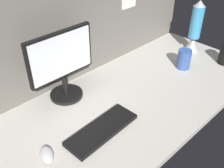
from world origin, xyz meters
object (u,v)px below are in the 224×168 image
monitor (62,63)px  mouse (47,155)px  keyboard (102,130)px  mug_ceramic_blue (184,59)px  lava_lamp (195,30)px

monitor → mouse: (-31.34, -29.79, -18.85)cm
mouse → monitor: bearing=62.5°
keyboard → mouse: size_ratio=3.85×
mouse → keyboard: bearing=9.1°
mug_ceramic_blue → lava_lamp: (25.20, 9.47, 8.91)cm
keyboard → lava_lamp: 103.44cm
mouse → lava_lamp: 129.53cm
keyboard → lava_lamp: lava_lamp is taller
mouse → lava_lamp: (128.37, 10.89, 13.47)cm
mouse → mug_ceramic_blue: bearing=19.8°
lava_lamp → mug_ceramic_blue: bearing=-159.4°
monitor → keyboard: bearing=-97.0°
mouse → lava_lamp: bearing=23.8°
monitor → mouse: 47.17cm
keyboard → lava_lamp: (101.27, 15.60, 14.17)cm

